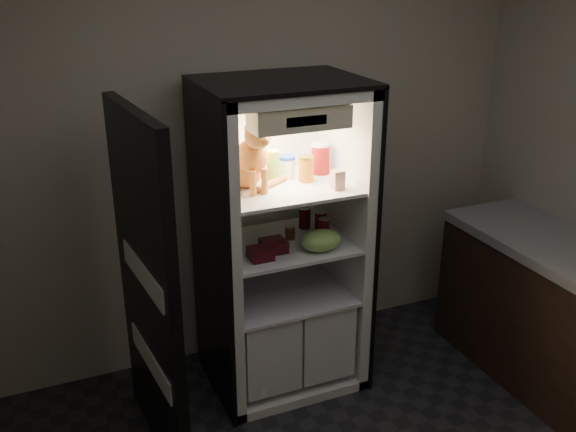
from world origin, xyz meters
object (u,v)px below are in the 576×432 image
parmesan_shaker (273,167)px  pepper_jar (320,158)px  cream_carton (338,180)px  berry_box_right (274,246)px  refrigerator (280,260)px  berry_box_left (260,254)px  tabby_cat (248,160)px  soda_can_b (321,222)px  condiment_jar (290,232)px  mayo_tub (287,167)px  soda_can_a (305,218)px  soda_can_c (324,228)px  salsa_jar (306,169)px

parmesan_shaker → pepper_jar: (0.32, 0.05, -0.00)m
cream_carton → berry_box_right: 0.52m
refrigerator → berry_box_left: 0.35m
tabby_cat → soda_can_b: 0.64m
refrigerator → condiment_jar: (0.05, -0.04, 0.19)m
mayo_tub → condiment_jar: mayo_tub is taller
soda_can_a → berry_box_right: 0.39m
parmesan_shaker → soda_can_b: parmesan_shaker is taller
soda_can_a → condiment_jar: size_ratio=1.59×
parmesan_shaker → pepper_jar: 0.32m
berry_box_left → refrigerator: bearing=47.2°
soda_can_b → soda_can_c: (-0.01, -0.07, -0.01)m
parmesan_shaker → soda_can_a: 0.45m
refrigerator → tabby_cat: size_ratio=4.32×
cream_carton → soda_can_b: cream_carton is taller
cream_carton → soda_can_c: 0.38m
tabby_cat → soda_can_b: tabby_cat is taller
soda_can_b → berry_box_left: bearing=-156.5°
pepper_jar → soda_can_b: 0.38m
pepper_jar → cream_carton: 0.30m
refrigerator → pepper_jar: 0.65m
soda_can_b → tabby_cat: bearing=-177.7°
cream_carton → soda_can_a: cream_carton is taller
soda_can_b → soda_can_a: bearing=120.3°
soda_can_a → mayo_tub: bearing=-164.0°
berry_box_right → salsa_jar: bearing=22.9°
mayo_tub → soda_can_c: mayo_tub is taller
refrigerator → berry_box_right: refrigerator is taller
pepper_jar → soda_can_a: 0.39m
salsa_jar → soda_can_c: bearing=-18.3°
refrigerator → berry_box_right: 0.26m
refrigerator → soda_can_a: 0.30m
cream_carton → pepper_jar: bearing=83.0°
mayo_tub → berry_box_right: 0.47m
refrigerator → soda_can_c: (0.25, -0.09, 0.21)m
mayo_tub → berry_box_left: bearing=-135.8°
soda_can_b → condiment_jar: (-0.21, -0.02, -0.03)m
condiment_jar → refrigerator: bearing=144.4°
cream_carton → berry_box_left: cream_carton is taller
soda_can_b → condiment_jar: soda_can_b is taller
mayo_tub → berry_box_right: size_ratio=0.99×
tabby_cat → soda_can_a: tabby_cat is taller
refrigerator → soda_can_a: (0.20, 0.08, 0.21)m
condiment_jar → berry_box_right: 0.20m
soda_can_b → condiment_jar: bearing=-175.8°
tabby_cat → cream_carton: (0.44, -0.21, -0.11)m
parmesan_shaker → cream_carton: bearing=-40.8°
condiment_jar → pepper_jar: bearing=19.7°
salsa_jar → berry_box_left: 0.55m
refrigerator → soda_can_c: refrigerator is taller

